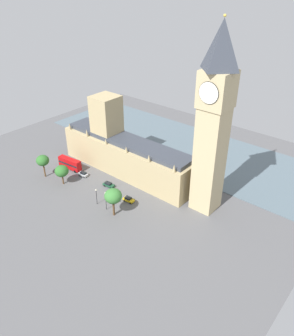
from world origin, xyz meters
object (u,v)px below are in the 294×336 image
at_px(plane_tree_near_tower, 43,161).
at_px(plane_tree_corner, 62,171).
at_px(double_decker_bus_midblock, 70,163).
at_px(car_dark_green_kerbside, 109,185).
at_px(street_lamp_by_river_gate, 96,194).
at_px(pedestrian_opposite_hall, 80,163).
at_px(plane_tree_leading, 113,196).
at_px(street_lamp_slot_10, 106,198).
at_px(car_silver_trailing, 83,174).
at_px(parliament_building, 123,151).
at_px(car_yellow_cab_under_trees, 129,199).
at_px(clock_tower, 213,121).
at_px(plane_tree_far_end, 113,198).

xyz_separation_m(plane_tree_near_tower, plane_tree_corner, (-1.33, 9.67, -1.57)).
bearing_deg(double_decker_bus_midblock, car_dark_green_kerbside, -93.75).
bearing_deg(plane_tree_corner, street_lamp_by_river_gate, 88.62).
relative_size(pedestrian_opposite_hall, plane_tree_near_tower, 0.16).
distance_m(plane_tree_leading, street_lamp_slot_10, 4.61).
bearing_deg(car_silver_trailing, plane_tree_near_tower, 125.44).
xyz_separation_m(parliament_building, street_lamp_by_river_gate, (22.89, 8.77, -4.32)).
relative_size(car_yellow_cab_under_trees, street_lamp_slot_10, 0.60).
bearing_deg(street_lamp_slot_10, street_lamp_by_river_gate, -91.55).
bearing_deg(plane_tree_near_tower, double_decker_bus_midblock, 163.64).
bearing_deg(clock_tower, double_decker_bus_midblock, -76.16).
xyz_separation_m(car_silver_trailing, pedestrian_opposite_hall, (-4.90, -8.05, -0.20)).
xyz_separation_m(car_dark_green_kerbside, street_lamp_by_river_gate, (10.20, 4.75, 3.36)).
height_order(plane_tree_near_tower, plane_tree_leading, plane_tree_leading).
bearing_deg(plane_tree_leading, double_decker_bus_midblock, -105.33).
height_order(parliament_building, clock_tower, clock_tower).
height_order(parliament_building, street_lamp_by_river_gate, parliament_building).
bearing_deg(street_lamp_by_river_gate, car_yellow_cab_under_trees, 137.67).
height_order(car_dark_green_kerbside, plane_tree_leading, plane_tree_leading).
relative_size(pedestrian_opposite_hall, plane_tree_corner, 0.20).
bearing_deg(parliament_building, plane_tree_near_tower, -40.47).
distance_m(parliament_building, plane_tree_leading, 29.02).
bearing_deg(parliament_building, plane_tree_leading, 36.97).
bearing_deg(clock_tower, plane_tree_leading, -41.70).
xyz_separation_m(clock_tower, car_dark_green_kerbside, (12.68, -34.05, -30.55)).
distance_m(parliament_building, plane_tree_far_end, 29.45).
xyz_separation_m(parliament_building, car_dark_green_kerbside, (12.69, 4.02, -7.67)).
height_order(clock_tower, pedestrian_opposite_hall, clock_tower).
bearing_deg(car_silver_trailing, parliament_building, -39.73).
height_order(car_yellow_cab_under_trees, pedestrian_opposite_hall, car_yellow_cab_under_trees).
height_order(clock_tower, car_dark_green_kerbside, clock_tower).
height_order(car_silver_trailing, pedestrian_opposite_hall, car_silver_trailing).
relative_size(car_yellow_cab_under_trees, plane_tree_far_end, 0.48).
xyz_separation_m(car_silver_trailing, car_dark_green_kerbside, (-1.15, 13.16, 0.00)).
bearing_deg(plane_tree_near_tower, car_dark_green_kerbside, 114.50).
distance_m(car_yellow_cab_under_trees, plane_tree_corner, 28.23).
height_order(parliament_building, pedestrian_opposite_hall, parliament_building).
xyz_separation_m(car_yellow_cab_under_trees, street_lamp_by_river_gate, (8.12, -7.40, 3.36)).
bearing_deg(parliament_building, car_dark_green_kerbside, 17.58).
height_order(pedestrian_opposite_hall, plane_tree_far_end, plane_tree_far_end).
bearing_deg(plane_tree_near_tower, plane_tree_corner, 97.83).
xyz_separation_m(pedestrian_opposite_hall, plane_tree_near_tower, (14.82, -3.08, 6.45)).
bearing_deg(plane_tree_near_tower, car_yellow_cab_under_trees, 103.86).
bearing_deg(street_lamp_slot_10, plane_tree_corner, -91.41).
distance_m(car_dark_green_kerbside, pedestrian_opposite_hall, 21.53).
distance_m(clock_tower, pedestrian_opposite_hall, 63.86).
xyz_separation_m(car_silver_trailing, street_lamp_slot_10, (9.19, 22.72, 3.95)).
height_order(clock_tower, street_lamp_slot_10, clock_tower).
bearing_deg(street_lamp_by_river_gate, car_silver_trailing, -116.83).
xyz_separation_m(plane_tree_corner, plane_tree_leading, (0.74, 28.04, 1.79)).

